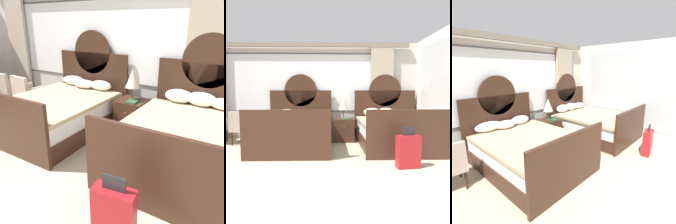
% 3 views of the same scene
% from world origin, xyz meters
% --- Properties ---
extents(wall_back_window, '(6.70, 0.22, 2.70)m').
position_xyz_m(wall_back_window, '(0.00, 4.18, 1.42)').
color(wall_back_window, beige).
rests_on(wall_back_window, ground_plane).
extents(wall_right_mirror, '(0.08, 4.77, 2.70)m').
position_xyz_m(wall_right_mirror, '(3.38, 1.81, 1.35)').
color(wall_right_mirror, beige).
rests_on(wall_right_mirror, ground_plane).
extents(bed_near_window, '(1.71, 2.27, 1.80)m').
position_xyz_m(bed_near_window, '(0.05, 3.01, 0.38)').
color(bed_near_window, '#382116').
rests_on(bed_near_window, ground_plane).
extents(bed_near_mirror, '(1.71, 2.27, 1.80)m').
position_xyz_m(bed_near_mirror, '(2.42, 3.02, 0.38)').
color(bed_near_mirror, '#382116').
rests_on(bed_near_mirror, ground_plane).
extents(nightstand_between_beds, '(0.54, 0.56, 0.60)m').
position_xyz_m(nightstand_between_beds, '(1.24, 3.66, 0.30)').
color(nightstand_between_beds, '#382116').
rests_on(nightstand_between_beds, ground_plane).
extents(table_lamp_on_nightstand, '(0.27, 0.27, 0.58)m').
position_xyz_m(table_lamp_on_nightstand, '(1.23, 3.66, 1.00)').
color(table_lamp_on_nightstand, brown).
rests_on(table_lamp_on_nightstand, nightstand_between_beds).
extents(book_on_nightstand, '(0.18, 0.26, 0.03)m').
position_xyz_m(book_on_nightstand, '(1.30, 3.55, 0.61)').
color(book_on_nightstand, '#285133').
rests_on(book_on_nightstand, nightstand_between_beds).
extents(suitcase_on_floor, '(0.42, 0.23, 0.71)m').
position_xyz_m(suitcase_on_floor, '(2.23, 1.36, 0.29)').
color(suitcase_on_floor, maroon).
rests_on(suitcase_on_floor, ground_plane).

